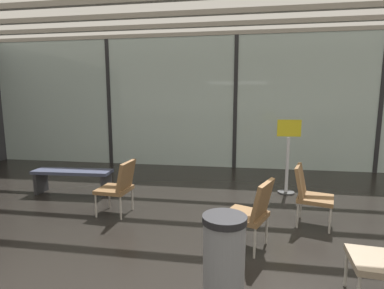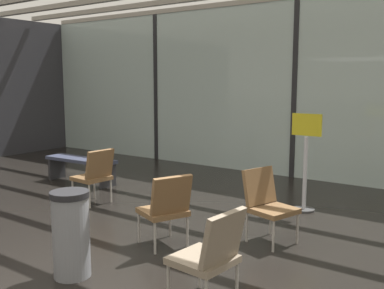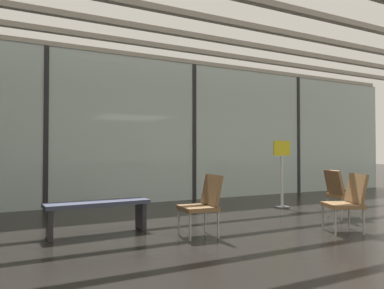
{
  "view_description": "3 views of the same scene",
  "coord_description": "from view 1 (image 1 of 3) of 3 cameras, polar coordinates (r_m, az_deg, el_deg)",
  "views": [
    {
      "loc": [
        0.13,
        -2.72,
        1.83
      ],
      "look_at": [
        -0.85,
        3.33,
        0.88
      ],
      "focal_mm": 27.71,
      "sensor_mm": 36.0,
      "label": 1
    },
    {
      "loc": [
        3.39,
        -3.06,
        1.93
      ],
      "look_at": [
        -0.85,
        2.92,
        0.85
      ],
      "focal_mm": 41.56,
      "sensor_mm": 36.0,
      "label": 2
    },
    {
      "loc": [
        -4.27,
        -2.98,
        1.19
      ],
      "look_at": [
        -0.14,
        5.01,
        1.39
      ],
      "focal_mm": 34.06,
      "sensor_mm": 36.0,
      "label": 3
    }
  ],
  "objects": [
    {
      "name": "ground_plane",
      "position": [
        3.28,
        5.96,
        -25.14
      ],
      "size": [
        60.0,
        60.0,
        0.0
      ],
      "primitive_type": "plane",
      "color": "black"
    },
    {
      "name": "glass_curtain_wall",
      "position": [
        7.92,
        8.34,
        7.87
      ],
      "size": [
        14.0,
        0.08,
        3.44
      ],
      "primitive_type": "cube",
      "color": "#A3B7B2",
      "rests_on": "ground"
    },
    {
      "name": "window_mullion_0",
      "position": [
        8.71,
        -15.56,
        7.72
      ],
      "size": [
        0.1,
        0.12,
        3.44
      ],
      "primitive_type": "cube",
      "color": "black",
      "rests_on": "ground"
    },
    {
      "name": "window_mullion_1",
      "position": [
        7.92,
        8.34,
        7.87
      ],
      "size": [
        0.1,
        0.12,
        3.44
      ],
      "primitive_type": "cube",
      "color": "black",
      "rests_on": "ground"
    },
    {
      "name": "window_mullion_2",
      "position": [
        8.61,
        32.49,
        6.67
      ],
      "size": [
        0.1,
        0.12,
        3.44
      ],
      "primitive_type": "cube",
      "color": "black",
      "rests_on": "ground"
    },
    {
      "name": "parked_airplane",
      "position": [
        12.08,
        10.77,
        8.63
      ],
      "size": [
        11.63,
        3.66,
        3.66
      ],
      "color": "silver",
      "rests_on": "ground"
    },
    {
      "name": "lounge_chair_0",
      "position": [
        4.68,
        21.62,
        -8.43
      ],
      "size": [
        0.64,
        0.61,
        0.87
      ],
      "rotation": [
        0.0,
        0.0,
        1.28
      ],
      "color": "brown",
      "rests_on": "ground"
    },
    {
      "name": "lounge_chair_2",
      "position": [
        3.76,
        11.49,
        -12.22
      ],
      "size": [
        0.67,
        0.65,
        0.87
      ],
      "rotation": [
        0.0,
        0.0,
        4.31
      ],
      "color": "brown",
      "rests_on": "ground"
    },
    {
      "name": "lounge_chair_4",
      "position": [
        4.86,
        -13.85,
        -7.43
      ],
      "size": [
        0.56,
        0.52,
        0.87
      ],
      "rotation": [
        0.0,
        0.0,
        4.64
      ],
      "color": "brown",
      "rests_on": "ground"
    },
    {
      "name": "waiting_bench",
      "position": [
        6.2,
        -21.97,
        -5.56
      ],
      "size": [
        1.52,
        0.48,
        0.47
      ],
      "rotation": [
        0.0,
        0.0,
        0.05
      ],
      "color": "#33384C",
      "rests_on": "ground"
    },
    {
      "name": "trash_bin",
      "position": [
        2.75,
        6.13,
        -21.75
      ],
      "size": [
        0.38,
        0.38,
        0.86
      ],
      "color": "slate",
      "rests_on": "ground"
    },
    {
      "name": "info_sign",
      "position": [
        6.01,
        17.91,
        -2.7
      ],
      "size": [
        0.44,
        0.32,
        1.44
      ],
      "color": "#333333",
      "rests_on": "ground"
    }
  ]
}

